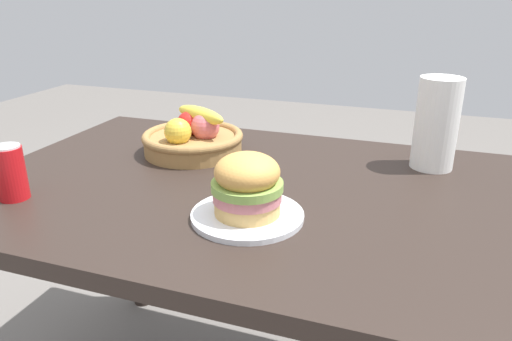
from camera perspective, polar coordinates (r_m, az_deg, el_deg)
The scene contains 6 objects.
dining_table at distance 1.21m, azimuth 0.12°, elevation -6.20°, with size 1.40×0.90×0.75m.
plate at distance 1.01m, azimuth -1.03°, elevation -5.34°, with size 0.24×0.24×0.01m, color white.
sandwich at distance 0.98m, azimuth -1.05°, elevation -1.68°, with size 0.15×0.15×0.13m.
soda_can at distance 1.21m, azimuth -27.15°, elevation -0.23°, with size 0.07×0.07×0.13m.
fruit_basket at distance 1.39m, azimuth -7.47°, elevation 3.89°, with size 0.29×0.29×0.13m.
paper_towel_roll at distance 1.33m, azimuth 20.65°, elevation 5.22°, with size 0.11×0.11×0.24m, color white.
Camera 1 is at (0.35, -1.01, 1.21)m, focal length 33.67 mm.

